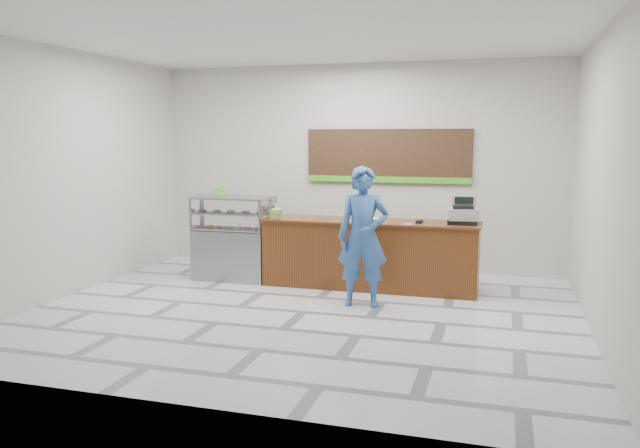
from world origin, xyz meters
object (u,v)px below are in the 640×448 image
(sales_counter, at_px, (370,254))
(customer, at_px, (363,237))
(display_case, at_px, (234,237))
(cash_register, at_px, (463,213))
(serving_tray, at_px, (369,219))

(sales_counter, xyz_separation_m, customer, (0.12, -0.99, 0.43))
(display_case, relative_size, cash_register, 2.76)
(display_case, height_order, cash_register, cash_register)
(display_case, bearing_deg, cash_register, 0.68)
(cash_register, xyz_separation_m, serving_tray, (-1.39, 0.06, -0.14))
(cash_register, height_order, serving_tray, cash_register)
(display_case, xyz_separation_m, customer, (2.34, -0.99, 0.27))
(sales_counter, relative_size, display_case, 2.45)
(sales_counter, height_order, customer, customer)
(customer, bearing_deg, sales_counter, 88.12)
(display_case, bearing_deg, customer, -22.90)
(sales_counter, xyz_separation_m, serving_tray, (-0.03, 0.10, 0.52))
(serving_tray, distance_m, customer, 1.10)
(display_case, xyz_separation_m, serving_tray, (2.19, 0.10, 0.36))
(serving_tray, relative_size, customer, 0.21)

